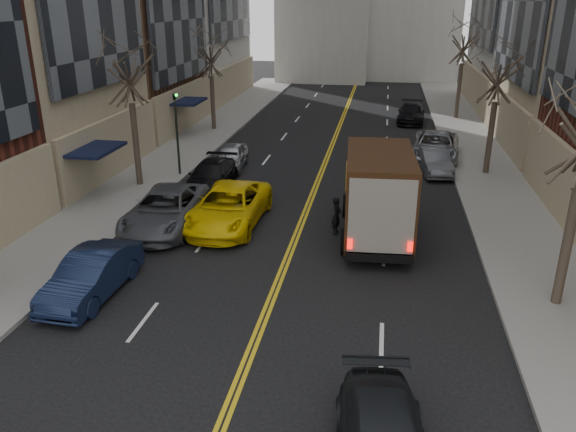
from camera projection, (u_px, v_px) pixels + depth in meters
name	position (u px, v px, depth m)	size (l,w,h in m)	color
sidewalk_left	(183.00, 150.00, 34.92)	(4.00, 66.00, 0.15)	slate
sidewalk_right	(483.00, 164.00, 32.11)	(4.00, 66.00, 0.15)	slate
tree_lf_mid	(127.00, 52.00, 26.09)	(3.20, 3.20, 8.91)	#382D23
tree_lf_far	(210.00, 43.00, 38.23)	(3.20, 3.20, 8.12)	#382D23
tree_rt_mid	(501.00, 57.00, 28.08)	(3.20, 3.20, 8.32)	#382D23
tree_rt_far	(465.00, 29.00, 41.65)	(3.20, 3.20, 9.11)	#382D23
traffic_signal	(176.00, 124.00, 29.08)	(0.29, 0.26, 4.70)	black
ups_truck	(378.00, 194.00, 21.91)	(2.98, 6.69, 3.59)	black
taxi	(228.00, 207.00, 23.44)	(2.67, 5.79, 1.61)	yellow
pedestrian	(337.00, 216.00, 22.59)	(0.56, 0.37, 1.55)	black
parked_lf_b	(92.00, 275.00, 17.87)	(1.53, 4.38, 1.44)	#101932
parked_lf_c	(166.00, 209.00, 23.20)	(2.62, 5.68, 1.58)	#4A4C52
parked_lf_d	(211.00, 176.00, 27.79)	(1.93, 4.75, 1.38)	black
parked_lf_e	(231.00, 157.00, 31.31)	(1.59, 3.96, 1.35)	#A9ACB1
parked_rt_a	(434.00, 161.00, 30.48)	(1.40, 4.01, 1.32)	#4D4F55
parked_rt_b	(435.00, 146.00, 32.98)	(2.61, 5.66, 1.57)	#9B9DA2
parked_rt_c	(411.00, 113.00, 42.83)	(1.97, 4.84, 1.40)	black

